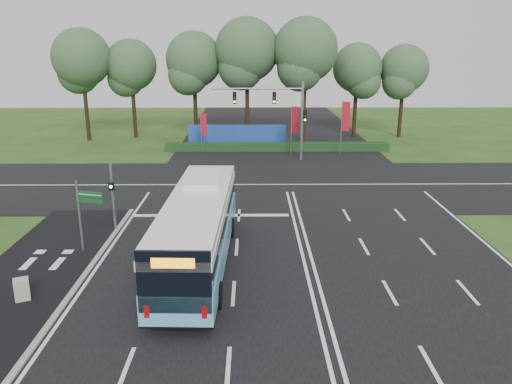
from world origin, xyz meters
TOP-DOWN VIEW (x-y plane):
  - ground at (0.00, 0.00)m, footprint 120.00×120.00m
  - road_main at (0.00, 0.00)m, footprint 20.00×120.00m
  - road_cross at (0.00, 12.00)m, footprint 120.00×14.00m
  - bike_path at (-12.50, -3.00)m, footprint 5.00×18.00m
  - kerb_strip at (-10.10, -3.00)m, footprint 0.25×18.00m
  - city_bus at (-5.01, -2.06)m, footprint 3.05×12.84m
  - pedestrian_signal at (-10.20, 2.48)m, footprint 0.36×0.44m
  - street_sign at (-10.79, -0.46)m, footprint 1.41×0.45m
  - utility_cabinet at (-11.92, -5.47)m, footprint 0.73×0.68m
  - banner_flag_left at (-7.13, 23.67)m, footprint 0.58×0.10m
  - banner_flag_mid at (1.48, 22.80)m, footprint 0.69×0.07m
  - banner_flag_right at (6.20, 22.56)m, footprint 0.75×0.17m
  - traffic_light_gantry at (0.21, 20.50)m, footprint 8.41×0.28m
  - hedge at (0.00, 24.50)m, footprint 22.00×1.20m
  - blue_hoarding at (-4.00, 27.00)m, footprint 10.00×0.30m
  - eucalyptus_row at (-3.78, 30.83)m, footprint 40.39×9.09m

SIDE VIEW (x-z plane):
  - ground at x=0.00m, z-range 0.00..0.00m
  - road_main at x=0.00m, z-range 0.00..0.04m
  - road_cross at x=0.00m, z-range 0.00..0.05m
  - bike_path at x=-12.50m, z-range 0.00..0.06m
  - kerb_strip at x=-10.10m, z-range 0.00..0.12m
  - hedge at x=0.00m, z-range 0.00..0.80m
  - utility_cabinet at x=-11.92m, z-range 0.00..0.96m
  - blue_hoarding at x=-4.00m, z-range 0.00..2.20m
  - city_bus at x=-5.01m, z-range 0.01..3.68m
  - pedestrian_signal at x=-10.20m, z-range 0.18..4.07m
  - street_sign at x=-10.79m, z-range 0.50..4.22m
  - banner_flag_left at x=-7.13m, z-range 0.62..4.53m
  - banner_flag_mid at x=1.48m, z-range 0.70..5.36m
  - banner_flag_right at x=6.20m, z-range 0.76..5.90m
  - traffic_light_gantry at x=0.21m, z-range 1.16..8.16m
  - eucalyptus_row at x=-3.78m, z-range 2.23..15.19m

